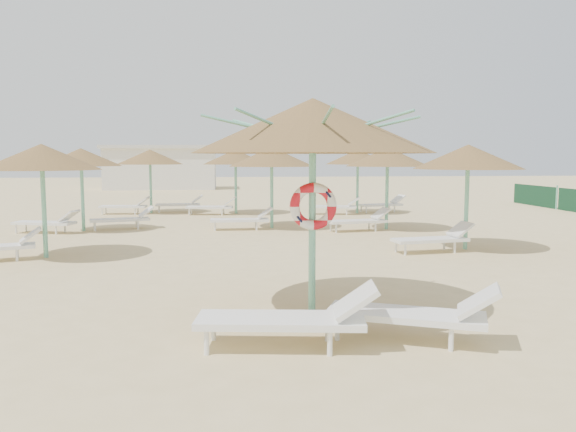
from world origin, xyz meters
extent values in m
plane|color=#D7BC83|center=(0.00, 0.00, 0.00)|extent=(120.00, 120.00, 0.00)
cylinder|color=#6DBD9F|center=(0.29, 0.24, 1.36)|extent=(0.11, 0.11, 2.73)
cone|color=olive|center=(0.29, 0.24, 2.85)|extent=(3.64, 3.64, 0.82)
cylinder|color=#6DBD9F|center=(0.29, 0.24, 2.58)|extent=(0.20, 0.20, 0.12)
cylinder|color=#6DBD9F|center=(1.13, 0.24, 2.81)|extent=(1.64, 0.04, 0.41)
cylinder|color=#6DBD9F|center=(0.88, 0.83, 2.81)|extent=(1.19, 1.19, 0.41)
cylinder|color=#6DBD9F|center=(0.29, 1.07, 2.81)|extent=(0.04, 1.64, 0.41)
cylinder|color=#6DBD9F|center=(-0.30, 0.83, 2.81)|extent=(1.19, 1.19, 0.41)
cylinder|color=#6DBD9F|center=(-0.54, 0.24, 2.81)|extent=(1.64, 0.04, 0.41)
cylinder|color=#6DBD9F|center=(-0.30, -0.35, 2.81)|extent=(1.19, 1.19, 0.41)
cylinder|color=#6DBD9F|center=(0.29, -0.60, 2.81)|extent=(0.04, 1.64, 0.41)
cylinder|color=#6DBD9F|center=(0.88, -0.35, 2.81)|extent=(1.19, 1.19, 0.41)
torus|color=red|center=(0.29, 0.14, 1.65)|extent=(0.72, 0.15, 0.72)
cylinder|color=white|center=(-1.25, -1.51, 0.15)|extent=(0.07, 0.07, 0.31)
cylinder|color=white|center=(-1.18, -0.96, 0.15)|extent=(0.07, 0.07, 0.31)
cylinder|color=white|center=(0.22, -1.70, 0.15)|extent=(0.07, 0.07, 0.31)
cylinder|color=white|center=(0.30, -1.15, 0.15)|extent=(0.07, 0.07, 0.31)
cube|color=white|center=(-0.34, -1.35, 0.35)|extent=(2.17, 0.95, 0.09)
cube|color=white|center=(0.59, -1.47, 0.62)|extent=(0.62, 0.73, 0.40)
cylinder|color=white|center=(0.42, -1.13, 0.15)|extent=(0.06, 0.06, 0.30)
cylinder|color=white|center=(0.63, -0.64, 0.15)|extent=(0.06, 0.06, 0.30)
cylinder|color=white|center=(1.74, -1.69, 0.15)|extent=(0.06, 0.06, 0.30)
cylinder|color=white|center=(1.95, -1.20, 0.15)|extent=(0.06, 0.06, 0.30)
cube|color=white|center=(1.31, -1.22, 0.34)|extent=(2.11, 1.39, 0.08)
cube|color=white|center=(2.14, -1.57, 0.59)|extent=(0.72, 0.79, 0.39)
cylinder|color=#6DBD9F|center=(-5.32, 5.59, 1.15)|extent=(0.11, 0.11, 2.30)
cone|color=olive|center=(-5.32, 5.59, 2.39)|extent=(2.71, 2.71, 0.61)
cylinder|color=#6DBD9F|center=(-5.32, 5.59, 2.15)|extent=(0.20, 0.20, 0.12)
cylinder|color=white|center=(-5.82, 5.13, 0.14)|extent=(0.06, 0.06, 0.28)
cylinder|color=white|center=(-5.98, 5.60, 0.14)|extent=(0.06, 0.06, 0.28)
cube|color=white|center=(-5.62, 5.46, 0.56)|extent=(0.65, 0.72, 0.36)
cylinder|color=#6DBD9F|center=(-5.67, 10.49, 1.15)|extent=(0.11, 0.11, 2.30)
cone|color=olive|center=(-5.67, 10.49, 2.39)|extent=(2.53, 2.53, 0.57)
cylinder|color=#6DBD9F|center=(-5.67, 10.49, 2.15)|extent=(0.20, 0.20, 0.12)
cylinder|color=white|center=(-7.61, 10.05, 0.14)|extent=(0.06, 0.06, 0.28)
cylinder|color=white|center=(-7.48, 10.54, 0.14)|extent=(0.06, 0.06, 0.28)
cylinder|color=white|center=(-6.30, 9.71, 0.14)|extent=(0.06, 0.06, 0.28)
cylinder|color=white|center=(-6.17, 10.19, 0.14)|extent=(0.06, 0.06, 0.28)
cube|color=white|center=(-6.77, 10.09, 0.32)|extent=(2.00, 1.09, 0.08)
cube|color=white|center=(-5.95, 9.87, 0.56)|extent=(0.62, 0.70, 0.36)
cylinder|color=white|center=(-5.28, 10.34, 0.14)|extent=(0.06, 0.06, 0.28)
cylinder|color=white|center=(-5.41, 10.83, 0.14)|extent=(0.06, 0.06, 0.28)
cylinder|color=white|center=(-3.97, 10.69, 0.14)|extent=(0.06, 0.06, 0.28)
cylinder|color=white|center=(-4.10, 11.17, 0.14)|extent=(0.06, 0.06, 0.28)
cube|color=white|center=(-4.57, 10.79, 0.32)|extent=(2.00, 1.09, 0.08)
cube|color=white|center=(-3.75, 11.01, 0.56)|extent=(0.62, 0.70, 0.36)
cylinder|color=#6DBD9F|center=(-4.30, 16.30, 1.15)|extent=(0.11, 0.11, 2.30)
cone|color=olive|center=(-4.30, 16.30, 2.39)|extent=(2.78, 2.78, 0.63)
cylinder|color=#6DBD9F|center=(-4.30, 16.30, 2.15)|extent=(0.20, 0.20, 0.12)
cylinder|color=white|center=(-6.21, 15.70, 0.14)|extent=(0.06, 0.06, 0.28)
cylinder|color=white|center=(-6.18, 16.20, 0.14)|extent=(0.06, 0.06, 0.28)
cylinder|color=white|center=(-4.87, 15.61, 0.14)|extent=(0.06, 0.06, 0.28)
cylinder|color=white|center=(-4.83, 16.10, 0.14)|extent=(0.06, 0.06, 0.28)
cube|color=white|center=(-5.40, 15.90, 0.32)|extent=(1.94, 0.76, 0.08)
cube|color=white|center=(-4.55, 15.83, 0.56)|extent=(0.53, 0.63, 0.36)
cylinder|color=white|center=(-3.98, 16.29, 0.14)|extent=(0.06, 0.06, 0.28)
cylinder|color=white|center=(-4.01, 16.79, 0.14)|extent=(0.06, 0.06, 0.28)
cylinder|color=white|center=(-2.63, 16.39, 0.14)|extent=(0.06, 0.06, 0.28)
cylinder|color=white|center=(-2.67, 16.88, 0.14)|extent=(0.06, 0.06, 0.28)
cube|color=white|center=(-3.20, 16.60, 0.32)|extent=(1.94, 0.76, 0.08)
cube|color=white|center=(-2.35, 16.66, 0.56)|extent=(0.53, 0.63, 0.36)
cylinder|color=#6DBD9F|center=(0.47, 10.67, 1.15)|extent=(0.11, 0.11, 2.30)
cone|color=olive|center=(0.47, 10.67, 2.40)|extent=(2.88, 2.88, 0.65)
cylinder|color=#6DBD9F|center=(0.47, 10.67, 2.15)|extent=(0.20, 0.20, 0.12)
cylinder|color=white|center=(-1.43, 10.01, 0.14)|extent=(0.06, 0.06, 0.28)
cylinder|color=white|center=(-1.43, 10.51, 0.14)|extent=(0.06, 0.06, 0.28)
cylinder|color=white|center=(-0.08, 10.02, 0.14)|extent=(0.06, 0.06, 0.28)
cylinder|color=white|center=(-0.08, 10.52, 0.14)|extent=(0.06, 0.06, 0.28)
cube|color=white|center=(-0.63, 10.27, 0.32)|extent=(1.90, 0.63, 0.08)
cube|color=white|center=(0.22, 10.27, 0.56)|extent=(0.49, 0.60, 0.36)
cylinder|color=#6DBD9F|center=(-0.68, 15.62, 1.15)|extent=(0.11, 0.11, 2.30)
cone|color=olive|center=(-0.68, 15.62, 2.39)|extent=(2.73, 2.73, 0.62)
cylinder|color=#6DBD9F|center=(-0.68, 15.62, 2.15)|extent=(0.20, 0.20, 0.12)
cylinder|color=white|center=(-2.60, 15.07, 0.14)|extent=(0.06, 0.06, 0.28)
cylinder|color=white|center=(-2.54, 15.57, 0.14)|extent=(0.06, 0.06, 0.28)
cylinder|color=white|center=(-1.26, 14.91, 0.14)|extent=(0.06, 0.06, 0.28)
cylinder|color=white|center=(-1.20, 15.40, 0.14)|extent=(0.06, 0.06, 0.28)
cube|color=white|center=(-1.78, 15.22, 0.32)|extent=(1.96, 0.84, 0.08)
cube|color=white|center=(-0.93, 15.12, 0.56)|extent=(0.55, 0.65, 0.36)
cylinder|color=#6DBD9F|center=(5.14, 5.72, 1.15)|extent=(0.11, 0.11, 2.30)
cone|color=olive|center=(5.14, 5.72, 2.39)|extent=(2.78, 2.78, 0.63)
cylinder|color=#6DBD9F|center=(5.14, 5.72, 2.15)|extent=(0.20, 0.20, 0.12)
cylinder|color=white|center=(3.29, 4.95, 0.14)|extent=(0.06, 0.06, 0.28)
cylinder|color=white|center=(3.21, 5.44, 0.14)|extent=(0.06, 0.06, 0.28)
cylinder|color=white|center=(4.62, 5.16, 0.14)|extent=(0.06, 0.06, 0.28)
cylinder|color=white|center=(4.54, 5.65, 0.14)|extent=(0.06, 0.06, 0.28)
cube|color=white|center=(4.04, 5.32, 0.32)|extent=(1.97, 0.91, 0.08)
cube|color=white|center=(4.88, 5.45, 0.56)|extent=(0.57, 0.67, 0.36)
cylinder|color=#6DBD9F|center=(4.22, 9.90, 1.15)|extent=(0.11, 0.11, 2.30)
cone|color=olive|center=(4.22, 9.90, 2.39)|extent=(2.75, 2.75, 0.62)
cylinder|color=#6DBD9F|center=(4.22, 9.90, 2.15)|extent=(0.20, 0.20, 0.12)
cylinder|color=white|center=(2.38, 9.11, 0.14)|extent=(0.06, 0.06, 0.28)
cylinder|color=white|center=(2.29, 9.60, 0.14)|extent=(0.06, 0.06, 0.28)
cylinder|color=white|center=(3.71, 9.35, 0.14)|extent=(0.06, 0.06, 0.28)
cylinder|color=white|center=(3.62, 9.84, 0.14)|extent=(0.06, 0.06, 0.28)
cube|color=white|center=(3.12, 9.50, 0.32)|extent=(1.98, 0.95, 0.08)
cube|color=white|center=(3.96, 9.65, 0.56)|extent=(0.58, 0.68, 0.36)
cylinder|color=#6DBD9F|center=(4.47, 15.25, 1.15)|extent=(0.11, 0.11, 2.30)
cone|color=olive|center=(4.47, 15.25, 2.39)|extent=(2.74, 2.74, 0.62)
cylinder|color=#6DBD9F|center=(4.47, 15.25, 2.15)|extent=(0.20, 0.20, 0.12)
cylinder|color=white|center=(2.54, 14.78, 0.14)|extent=(0.06, 0.06, 0.28)
cylinder|color=white|center=(2.64, 15.27, 0.14)|extent=(0.06, 0.06, 0.28)
cylinder|color=white|center=(3.86, 14.49, 0.14)|extent=(0.06, 0.06, 0.28)
cylinder|color=white|center=(3.96, 14.98, 0.14)|extent=(0.06, 0.06, 0.28)
cube|color=white|center=(3.37, 14.85, 0.32)|extent=(1.99, 1.00, 0.08)
cube|color=white|center=(4.20, 14.68, 0.56)|extent=(0.60, 0.69, 0.36)
cylinder|color=white|center=(4.84, 15.14, 0.14)|extent=(0.06, 0.06, 0.28)
cylinder|color=white|center=(4.74, 15.63, 0.14)|extent=(0.06, 0.06, 0.28)
cylinder|color=white|center=(6.16, 15.42, 0.14)|extent=(0.06, 0.06, 0.28)
cylinder|color=white|center=(6.06, 15.91, 0.14)|extent=(0.06, 0.06, 0.28)
cube|color=white|center=(5.57, 15.55, 0.32)|extent=(1.99, 1.00, 0.08)
cube|color=white|center=(6.40, 15.73, 0.56)|extent=(0.60, 0.69, 0.36)
cube|color=silver|center=(-6.00, 35.00, 1.50)|extent=(8.00, 4.00, 3.00)
cube|color=beige|center=(-6.00, 35.00, 3.12)|extent=(8.40, 4.40, 0.25)
cube|color=#174529|center=(14.00, 18.00, 0.50)|extent=(0.08, 3.80, 1.00)
cylinder|color=#6DBD9F|center=(14.00, 16.10, 0.55)|extent=(0.08, 0.08, 1.10)
camera|label=1|loc=(-0.96, -8.15, 2.38)|focal=35.00mm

